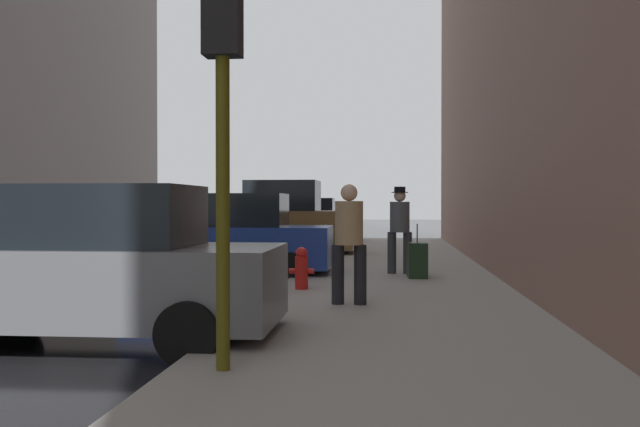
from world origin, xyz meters
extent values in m
cube|color=gray|center=(6.00, 0.00, 0.07)|extent=(4.00, 40.00, 0.15)
cube|color=slate|center=(2.60, -1.97, 0.69)|extent=(4.22, 1.88, 0.84)
cube|color=black|center=(2.80, -1.97, 1.44)|extent=(1.91, 1.58, 0.70)
cylinder|color=black|center=(1.23, -1.06, 0.32)|extent=(0.64, 0.23, 0.64)
cylinder|color=black|center=(3.96, -1.03, 0.32)|extent=(0.64, 0.23, 0.64)
cylinder|color=black|center=(3.97, -2.87, 0.32)|extent=(0.64, 0.23, 0.64)
cube|color=navy|center=(2.60, 4.97, 0.69)|extent=(4.24, 1.93, 0.84)
cube|color=black|center=(2.80, 4.98, 1.44)|extent=(1.92, 1.60, 0.70)
cylinder|color=black|center=(1.22, 5.86, 0.32)|extent=(0.64, 0.23, 0.64)
cylinder|color=black|center=(1.25, 4.02, 0.32)|extent=(0.64, 0.23, 0.64)
cylinder|color=black|center=(3.95, 5.92, 0.32)|extent=(0.64, 0.23, 0.64)
cylinder|color=black|center=(3.98, 4.08, 0.32)|extent=(0.64, 0.23, 0.64)
cube|color=brown|center=(2.60, 10.97, 0.82)|extent=(4.62, 1.89, 1.10)
cube|color=black|center=(2.80, 10.96, 1.80)|extent=(2.09, 1.59, 0.90)
cylinder|color=black|center=(1.11, 11.90, 0.32)|extent=(0.64, 0.23, 0.64)
cylinder|color=black|center=(1.10, 10.06, 0.32)|extent=(0.64, 0.23, 0.64)
cylinder|color=black|center=(4.10, 11.87, 0.32)|extent=(0.64, 0.23, 0.64)
cylinder|color=black|center=(4.09, 10.03, 0.32)|extent=(0.64, 0.23, 0.64)
cube|color=#B2191E|center=(2.60, 17.73, 0.69)|extent=(4.23, 1.91, 0.84)
cube|color=black|center=(2.80, 17.74, 1.44)|extent=(1.92, 1.60, 0.70)
cylinder|color=black|center=(1.22, 18.63, 0.32)|extent=(0.64, 0.23, 0.64)
cylinder|color=black|center=(1.25, 16.79, 0.32)|extent=(0.64, 0.23, 0.64)
cylinder|color=black|center=(3.95, 18.68, 0.32)|extent=(0.64, 0.23, 0.64)
cylinder|color=black|center=(3.98, 16.84, 0.32)|extent=(0.64, 0.23, 0.64)
cylinder|color=red|center=(4.45, 2.21, 0.43)|extent=(0.22, 0.22, 0.55)
sphere|color=red|center=(4.45, 2.21, 0.76)|extent=(0.20, 0.20, 0.20)
cylinder|color=red|center=(4.29, 2.21, 0.45)|extent=(0.10, 0.09, 0.09)
cylinder|color=red|center=(4.61, 2.21, 0.45)|extent=(0.10, 0.09, 0.09)
cylinder|color=#514C0F|center=(4.50, -3.61, 1.95)|extent=(0.12, 0.12, 3.60)
cube|color=black|center=(4.50, -3.61, 3.30)|extent=(0.32, 0.24, 0.90)
sphere|color=yellow|center=(4.50, -3.48, 3.30)|extent=(0.14, 0.14, 0.14)
sphere|color=green|center=(4.50, -3.48, 3.02)|extent=(0.14, 0.14, 0.14)
cylinder|color=#333338|center=(6.28, 4.99, 0.57)|extent=(0.19, 0.19, 0.85)
cylinder|color=#333338|center=(5.96, 5.02, 0.57)|extent=(0.19, 0.19, 0.85)
cylinder|color=#4C5156|center=(6.12, 5.00, 1.31)|extent=(0.43, 0.43, 0.62)
sphere|color=beige|center=(6.12, 5.00, 1.74)|extent=(0.24, 0.24, 0.24)
cylinder|color=black|center=(6.12, 5.00, 1.81)|extent=(0.34, 0.34, 0.02)
cylinder|color=black|center=(6.12, 5.00, 1.87)|extent=(0.23, 0.23, 0.11)
cylinder|color=black|center=(5.51, 0.49, 0.57)|extent=(0.18, 0.18, 0.85)
cylinder|color=black|center=(5.19, 0.49, 0.57)|extent=(0.18, 0.18, 0.85)
cylinder|color=tan|center=(5.35, 0.49, 1.31)|extent=(0.41, 0.41, 0.62)
sphere|color=beige|center=(5.35, 0.49, 1.74)|extent=(0.24, 0.24, 0.24)
cube|color=black|center=(6.45, 4.25, 0.49)|extent=(0.40, 0.58, 0.68)
cylinder|color=#333333|center=(6.45, 4.25, 1.01)|extent=(0.02, 0.02, 0.36)
camera|label=1|loc=(5.94, -9.62, 1.59)|focal=40.00mm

